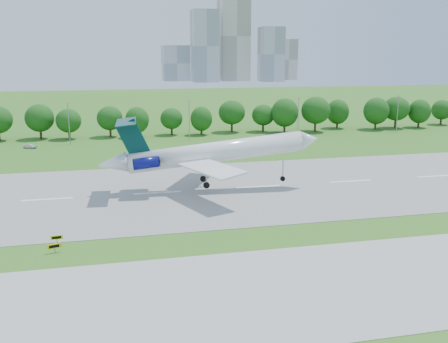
{
  "coord_description": "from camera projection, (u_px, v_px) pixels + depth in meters",
  "views": [
    {
      "loc": [
        -7.58,
        -67.04,
        26.25
      ],
      "look_at": [
        11.47,
        18.0,
        5.3
      ],
      "focal_mm": 40.0,
      "sensor_mm": 36.0,
      "label": 1
    }
  ],
  "objects": [
    {
      "name": "ground",
      "position": [
        173.0,
        240.0,
        71.35
      ],
      "size": [
        600.0,
        600.0,
        0.0
      ],
      "primitive_type": "plane",
      "color": "#2B681B",
      "rests_on": "ground"
    },
    {
      "name": "runway",
      "position": [
        157.0,
        193.0,
        95.06
      ],
      "size": [
        400.0,
        45.0,
        0.08
      ],
      "primitive_type": "cube",
      "color": "gray",
      "rests_on": "ground"
    },
    {
      "name": "taxiway",
      "position": [
        194.0,
        299.0,
        54.26
      ],
      "size": [
        400.0,
        23.0,
        0.08
      ],
      "primitive_type": "cube",
      "color": "#ADADA8",
      "rests_on": "ground"
    },
    {
      "name": "tree_line",
      "position": [
        137.0,
        117.0,
        157.19
      ],
      "size": [
        288.4,
        8.4,
        10.4
      ],
      "color": "#382314",
      "rests_on": "ground"
    },
    {
      "name": "light_poles",
      "position": [
        131.0,
        121.0,
        147.14
      ],
      "size": [
        175.9,
        0.25,
        12.19
      ],
      "color": "gray",
      "rests_on": "ground"
    },
    {
      "name": "skyline",
      "position": [
        230.0,
        47.0,
        456.12
      ],
      "size": [
        127.0,
        52.0,
        80.0
      ],
      "color": "#B2B2B7",
      "rests_on": "ground"
    },
    {
      "name": "airliner",
      "position": [
        205.0,
        153.0,
        95.42
      ],
      "size": [
        42.96,
        31.1,
        13.33
      ],
      "rotation": [
        0.0,
        -0.1,
        -0.06
      ],
      "color": "white",
      "rests_on": "ground"
    },
    {
      "name": "taxi_sign_left",
      "position": [
        55.0,
        246.0,
        66.68
      ],
      "size": [
        1.79,
        0.69,
        1.27
      ],
      "rotation": [
        0.0,
        0.0,
        0.28
      ],
      "color": "gray",
      "rests_on": "ground"
    },
    {
      "name": "taxi_sign_centre",
      "position": [
        57.0,
        237.0,
        70.03
      ],
      "size": [
        1.66,
        0.36,
        1.16
      ],
      "rotation": [
        0.0,
        0.0,
        0.1
      ],
      "color": "gray",
      "rests_on": "ground"
    },
    {
      "name": "service_vehicle_b",
      "position": [
        30.0,
        146.0,
        139.1
      ],
      "size": [
        4.06,
        3.16,
        1.29
      ],
      "primitive_type": "imported",
      "rotation": [
        0.0,
        0.0,
        1.07
      ],
      "color": "silver",
      "rests_on": "ground"
    }
  ]
}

